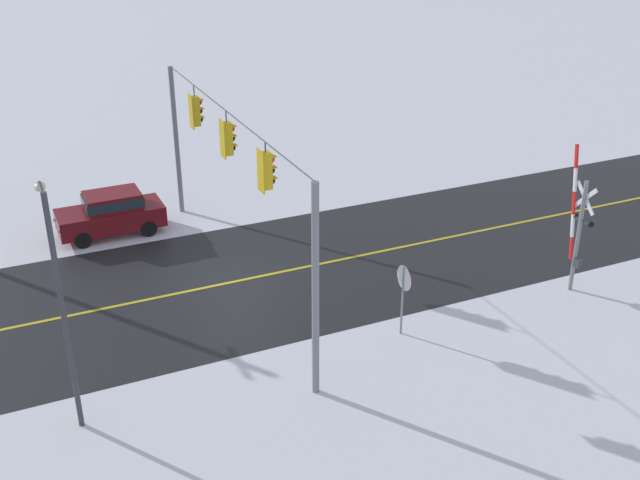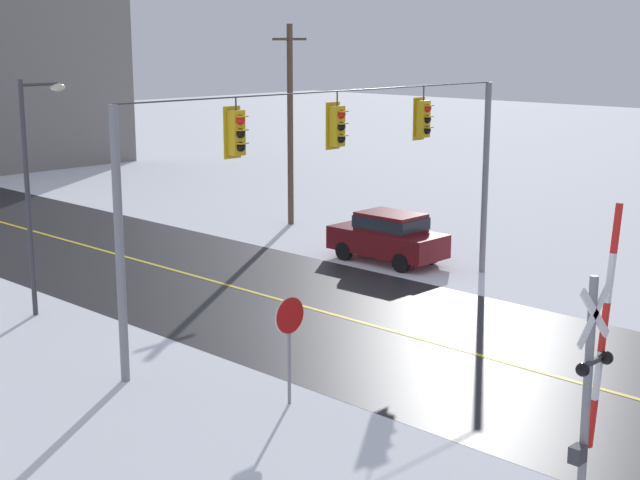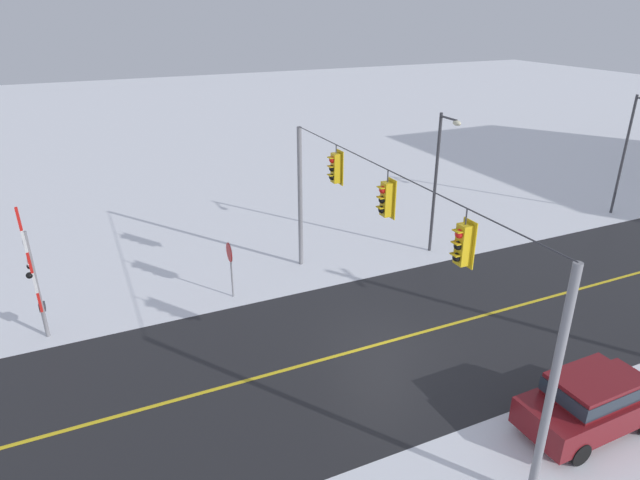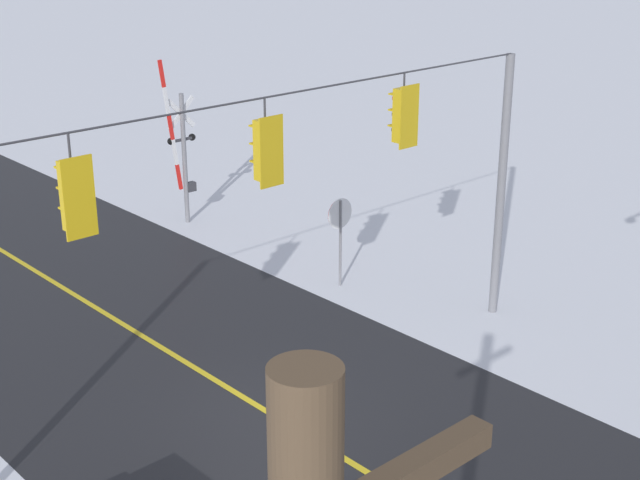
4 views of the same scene
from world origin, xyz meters
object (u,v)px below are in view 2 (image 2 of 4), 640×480
at_px(railroad_crossing, 591,377).
at_px(parked_car_maroon, 388,235).
at_px(stop_sign, 290,326).
at_px(streetlamp_near, 34,175).
at_px(utility_pole, 290,123).

height_order(railroad_crossing, parked_car_maroon, railroad_crossing).
bearing_deg(parked_car_maroon, railroad_crossing, -129.46).
bearing_deg(stop_sign, streetlamp_near, 91.28).
bearing_deg(utility_pole, streetlamp_near, -163.03).
height_order(stop_sign, utility_pole, utility_pole).
bearing_deg(stop_sign, railroad_crossing, -89.07).
distance_m(streetlamp_near, utility_pole, 14.44).
xyz_separation_m(stop_sign, parked_car_maroon, (11.24, 6.77, -0.76)).
bearing_deg(streetlamp_near, stop_sign, -88.72).
distance_m(parked_car_maroon, utility_pole, 8.28).
bearing_deg(parked_car_maroon, streetlamp_near, 165.17).
distance_m(stop_sign, railroad_crossing, 6.78).
bearing_deg(streetlamp_near, utility_pole, 16.97).
distance_m(railroad_crossing, streetlamp_near, 16.63).
relative_size(stop_sign, utility_pole, 0.29).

